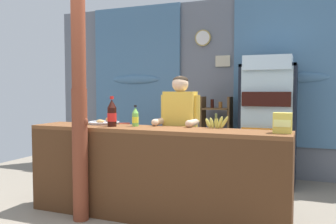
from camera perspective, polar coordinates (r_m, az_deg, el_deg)
The scene contains 13 objects.
ground_plane at distance 4.54m, azimuth -0.88°, elevation -14.06°, with size 7.44×7.44×0.00m, color gray.
back_wall_curtained at distance 5.98m, azimuth 5.84°, elevation 4.39°, with size 5.56×0.22×2.85m.
stall_counter at distance 3.71m, azimuth -3.06°, elevation -8.70°, with size 2.82×0.49×0.98m.
timber_post at distance 3.78m, azimuth -14.15°, elevation 2.80°, with size 0.18×0.16×2.78m.
drink_fridge at distance 5.27m, azimuth 15.84°, elevation -0.46°, with size 0.77×0.67×1.85m.
bottle_shelf_rack at distance 5.64m, azimuth 7.76°, elevation -3.78°, with size 0.48×0.28×1.27m.
plastic_lawn_chair at distance 5.54m, azimuth -8.07°, elevation -5.65°, with size 0.62×0.62×0.86m.
shopkeeper at distance 4.09m, azimuth 1.93°, elevation -2.18°, with size 0.48×0.42×1.54m.
soda_bottle_cola at distance 3.90m, azimuth -9.04°, elevation -0.27°, with size 0.10×0.10×0.33m.
soda_bottle_lime_soda at distance 3.90m, azimuth -5.29°, elevation -0.86°, with size 0.07×0.07×0.23m.
snack_box_instant_noodle at distance 3.42m, azimuth 18.00°, elevation -1.69°, with size 0.17×0.12×0.19m.
pastry_tray at distance 4.22m, azimuth -10.26°, elevation -1.65°, with size 0.36×0.36×0.07m.
banana_bunch at distance 3.71m, azimuth 7.83°, elevation -1.71°, with size 0.27×0.05×0.16m.
Camera 1 is at (1.66, -2.86, 1.37)m, focal length 37.75 mm.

